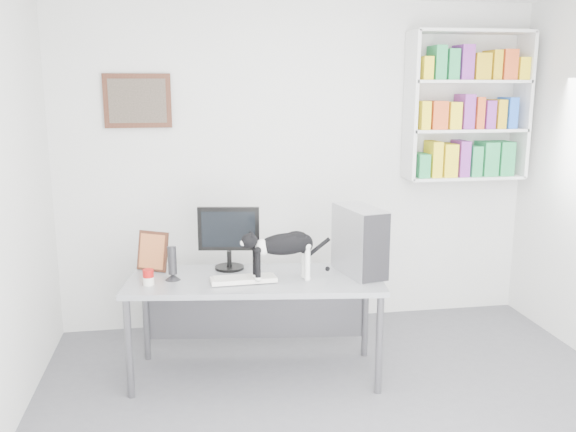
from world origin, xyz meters
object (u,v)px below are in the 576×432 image
at_px(bookshelf, 467,106).
at_px(speaker, 172,263).
at_px(leaning_print, 153,250).
at_px(cat, 284,256).
at_px(pc_tower, 359,241).
at_px(keyboard, 243,279).
at_px(desk, 256,327).
at_px(soup_can, 148,277).
at_px(monitor, 229,238).

relative_size(bookshelf, speaker, 5.11).
height_order(speaker, leaning_print, leaning_print).
relative_size(bookshelf, cat, 2.21).
height_order(pc_tower, leaning_print, pc_tower).
height_order(keyboard, speaker, speaker).
relative_size(bookshelf, keyboard, 2.83).
relative_size(desk, pc_tower, 3.67).
distance_m(pc_tower, cat, 0.56).
xyz_separation_m(desk, soup_can, (-0.71, -0.04, 0.41)).
distance_m(bookshelf, desk, 2.56).
xyz_separation_m(pc_tower, speaker, (-1.29, 0.06, -0.11)).
xyz_separation_m(bookshelf, monitor, (-2.06, -0.63, -0.89)).
relative_size(leaning_print, cat, 0.52).
relative_size(desk, speaker, 7.16).
xyz_separation_m(leaning_print, cat, (0.88, -0.40, 0.03)).
height_order(soup_can, cat, cat).
distance_m(keyboard, speaker, 0.50).
height_order(leaning_print, soup_can, leaning_print).
height_order(pc_tower, soup_can, pc_tower).
bearing_deg(bookshelf, keyboard, -154.66).
bearing_deg(bookshelf, desk, -155.46).
xyz_separation_m(speaker, cat, (0.74, -0.15, 0.05)).
relative_size(bookshelf, leaning_print, 4.25).
distance_m(speaker, cat, 0.76).
height_order(desk, pc_tower, pc_tower).
bearing_deg(leaning_print, keyboard, -1.01).
distance_m(soup_can, cat, 0.91).
relative_size(leaning_print, soup_can, 2.74).
distance_m(pc_tower, soup_can, 1.46).
bearing_deg(pc_tower, speaker, 165.52).
bearing_deg(monitor, pc_tower, -6.33).
xyz_separation_m(bookshelf, pc_tower, (-1.17, -0.88, -0.89)).
bearing_deg(keyboard, leaning_print, 146.07).
distance_m(desk, monitor, 0.66).
distance_m(monitor, leaning_print, 0.55).
bearing_deg(soup_can, leaning_print, 87.31).
height_order(keyboard, soup_can, soup_can).
xyz_separation_m(bookshelf, desk, (-1.90, -0.87, -1.49)).
height_order(bookshelf, pc_tower, bookshelf).
relative_size(pc_tower, soup_can, 4.44).
height_order(monitor, cat, monitor).
xyz_separation_m(speaker, soup_can, (-0.16, -0.09, -0.07)).
xyz_separation_m(pc_tower, soup_can, (-1.45, -0.03, -0.18)).
bearing_deg(monitor, cat, -35.73).
height_order(leaning_print, cat, cat).
bearing_deg(monitor, keyboard, -67.57).
height_order(monitor, soup_can, monitor).
bearing_deg(desk, leaning_print, 164.41).
distance_m(bookshelf, keyboard, 2.46).
bearing_deg(speaker, pc_tower, -8.34).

